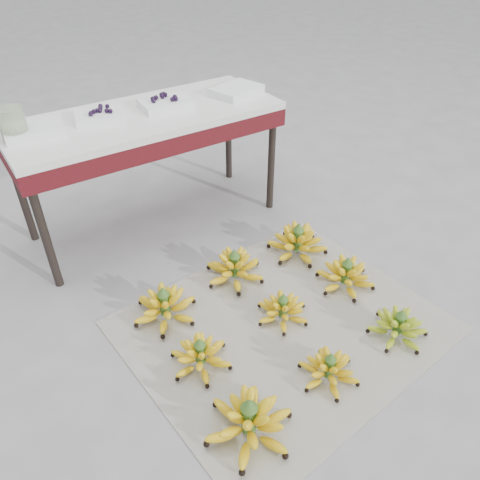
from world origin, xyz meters
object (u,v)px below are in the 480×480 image
bunch_front_center (329,370)px  tray_right (166,103)px  bunch_front_right (398,327)px  bunch_back_right (297,243)px  bunch_back_left (165,307)px  bunch_mid_right (346,275)px  newspaper_mat (283,326)px  tray_far_right (237,90)px  glass_jar (13,124)px  bunch_mid_center (283,310)px  bunch_front_left (249,422)px  bunch_back_center (235,268)px  tray_left (100,116)px  vendor_table (146,127)px  bunch_mid_left (201,356)px  tray_far_left (34,130)px

bunch_front_center → tray_right: size_ratio=0.94×
bunch_front_right → bunch_back_right: bearing=82.1°
bunch_back_left → bunch_mid_right: bearing=-3.8°
tray_right → bunch_back_right: bearing=-62.5°
bunch_front_center → tray_right: bearing=91.3°
bunch_front_right → bunch_back_right: (0.02, 0.67, 0.01)m
newspaper_mat → tray_far_right: size_ratio=4.27×
glass_jar → bunch_mid_center: bearing=-55.1°
bunch_front_center → bunch_back_left: size_ratio=0.70×
bunch_front_left → bunch_back_center: bunch_front_left is taller
bunch_back_right → tray_left: tray_left is taller
bunch_front_right → bunch_back_left: size_ratio=0.78×
tray_far_right → tray_right: bearing=175.1°
bunch_front_left → bunch_mid_center: (0.43, 0.37, -0.02)m
bunch_front_left → bunch_mid_right: (0.81, 0.37, -0.01)m
bunch_mid_right → tray_left: 1.38m
bunch_mid_center → vendor_table: bearing=107.2°
bunch_mid_right → bunch_front_right: bearing=-87.9°
bunch_front_right → bunch_mid_right: bearing=76.2°
bunch_front_right → vendor_table: (-0.46, 1.34, 0.51)m
bunch_mid_left → bunch_mid_center: bunch_mid_left is taller
bunch_mid_left → tray_left: 1.22m
bunch_front_left → bunch_mid_right: bearing=40.0°
bunch_front_left → tray_far_right: tray_far_right is taller
vendor_table → tray_right: 0.15m
tray_far_left → tray_far_right: 1.03m
tray_left → tray_right: bearing=-5.4°
bunch_mid_left → tray_far_right: tray_far_right is taller
bunch_mid_left → tray_far_left: (-0.21, 1.05, 0.61)m
bunch_mid_center → newspaper_mat: bearing=-112.0°
bunch_mid_left → tray_far_right: bearing=60.6°
bunch_back_right → tray_right: size_ratio=1.17×
tray_far_right → bunch_mid_right: bearing=-91.3°
bunch_front_right → bunch_mid_right: 0.36m
tray_far_left → glass_jar: size_ratio=1.90×
bunch_back_right → glass_jar: size_ratio=2.15×
bunch_mid_center → bunch_front_center: bearing=-87.9°
bunch_front_left → tray_far_right: (0.83, 1.33, 0.59)m
tray_far_left → tray_far_right: same height
bunch_front_center → glass_jar: glass_jar is taller
bunch_mid_left → bunch_mid_center: bearing=13.6°
bunch_front_center → tray_far_right: bearing=74.4°
bunch_front_left → tray_far_right: 1.68m
bunch_back_center → bunch_back_right: bearing=-6.0°
bunch_front_right → bunch_mid_left: bearing=150.2°
bunch_back_center → bunch_back_right: (0.38, -0.01, 0.00)m
bunch_front_right → glass_jar: glass_jar is taller
bunch_front_right → bunch_mid_center: bearing=127.3°
bunch_back_left → glass_jar: 1.02m
bunch_front_center → bunch_mid_right: 0.56m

